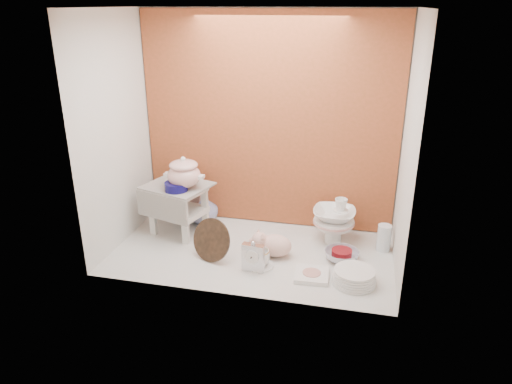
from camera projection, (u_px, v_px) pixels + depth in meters
The scene contains 17 objects.
ground at pixel (252, 252), 3.12m from camera, with size 1.80×1.80×0.00m, color silver.
niche_shell at pixel (259, 106), 2.94m from camera, with size 1.86×1.03×1.53m.
step_stool at pixel (179, 209), 3.34m from camera, with size 0.42×0.36×0.36m, color silver, non-canonical shape.
soup_tureen at pixel (184, 172), 3.18m from camera, with size 0.26×0.26×0.22m, color white, non-canonical shape.
cobalt_bowl at pixel (176, 186), 3.17m from camera, with size 0.15×0.15×0.06m, color #0E0A4E.
floral_platter at pixel (179, 190), 3.57m from camera, with size 0.44×0.10×0.44m, color silver, non-canonical shape.
blue_white_vase at pixel (203, 208), 3.51m from camera, with size 0.22×0.22×0.23m, color silver.
lacquer_tray at pixel (211, 240), 2.99m from camera, with size 0.28×0.11×0.27m, color black, non-canonical shape.
mantel_clock at pixel (253, 256), 2.87m from camera, with size 0.14×0.05×0.20m, color silver.
plush_pig at pixel (275, 245), 3.05m from camera, with size 0.27×0.19×0.16m, color beige.
teacup_saucer at pixel (259, 265), 2.95m from camera, with size 0.17×0.17×0.01m, color white.
gold_rim_teacup at pixel (259, 257), 2.93m from camera, with size 0.13×0.13×0.10m, color white.
lattice_dish at pixel (312, 275), 2.84m from camera, with size 0.20×0.20×0.03m, color white.
dinner_plate_stack at pixel (354, 277), 2.76m from camera, with size 0.26×0.26×0.09m, color white.
crystal_bowl at pixel (342, 255), 3.01m from camera, with size 0.22×0.22×0.07m, color silver.
clear_glass_vase at pixel (384, 238), 3.12m from camera, with size 0.09×0.09×0.18m, color silver.
porcelain_tower at pixel (334, 220), 3.21m from camera, with size 0.28×0.28×0.32m, color white, non-canonical shape.
Camera 1 is at (0.65, -2.68, 1.52)m, focal length 33.41 mm.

